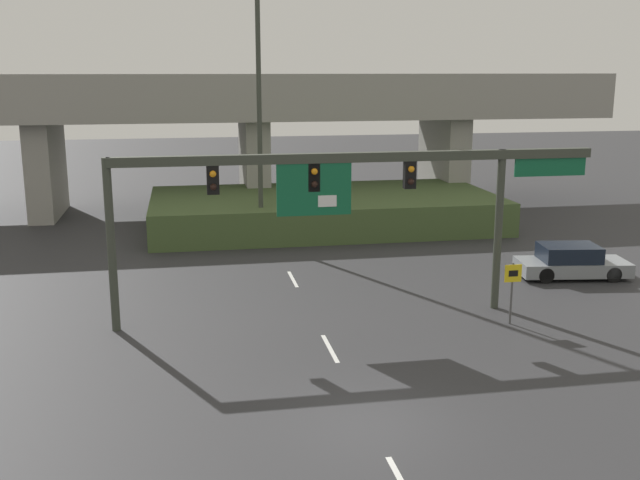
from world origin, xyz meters
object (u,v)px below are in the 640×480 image
(parked_sedan_near_right, at_px, (571,262))
(highway_light_pole_near, at_px, (258,55))
(signal_gantry, at_px, (345,184))
(speed_limit_sign, at_px, (512,284))

(parked_sedan_near_right, bearing_deg, highway_light_pole_near, 151.14)
(signal_gantry, relative_size, highway_light_pole_near, 0.96)
(signal_gantry, relative_size, speed_limit_sign, 7.81)
(signal_gantry, bearing_deg, highway_light_pole_near, 97.64)
(highway_light_pole_near, bearing_deg, signal_gantry, -82.36)
(signal_gantry, height_order, speed_limit_sign, signal_gantry)
(speed_limit_sign, distance_m, parked_sedan_near_right, 7.16)
(highway_light_pole_near, xyz_separation_m, parked_sedan_near_right, (12.02, -8.91, -8.50))
(speed_limit_sign, relative_size, parked_sedan_near_right, 0.46)
(speed_limit_sign, xyz_separation_m, highway_light_pole_near, (-7.04, 14.00, 7.74))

